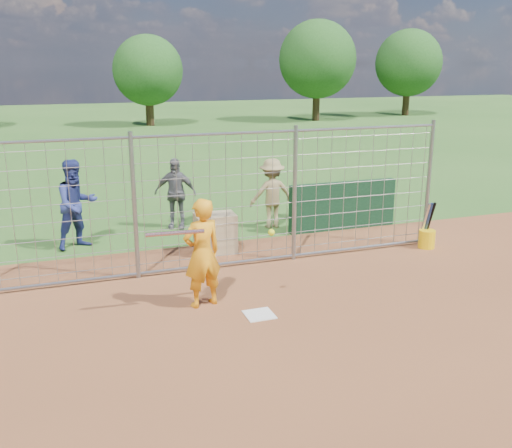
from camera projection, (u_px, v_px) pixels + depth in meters
name	position (u px, v px, depth m)	size (l,w,h in m)	color
ground	(255.00, 310.00, 8.84)	(100.00, 100.00, 0.00)	#2D591E
infield_dirt	(348.00, 419.00, 6.12)	(18.00, 18.00, 0.00)	brown
home_plate	(259.00, 315.00, 8.65)	(0.43, 0.43, 0.02)	silver
dugout_wall	(343.00, 206.00, 13.05)	(2.60, 0.20, 1.10)	#11381E
batter	(202.00, 253.00, 8.78)	(0.63, 0.42, 1.74)	orange
bystander_a	(77.00, 204.00, 11.61)	(0.90, 0.70, 1.84)	navy
bystander_b	(175.00, 193.00, 13.06)	(0.96, 0.40, 1.64)	#55555A
bystander_c	(272.00, 193.00, 13.11)	(1.04, 0.60, 1.61)	olive
equipment_bin	(215.00, 233.00, 11.45)	(0.80, 0.55, 0.80)	tan
equipment_in_play	(199.00, 233.00, 8.40)	(1.92, 0.31, 0.16)	silver
bucket_with_bats	(427.00, 236.00, 11.78)	(0.34, 0.37, 0.97)	yellow
backstop_fence	(218.00, 203.00, 10.31)	(9.08, 0.08, 2.60)	gray
tree_line	(149.00, 63.00, 34.36)	(44.66, 6.72, 6.48)	#3F2B19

